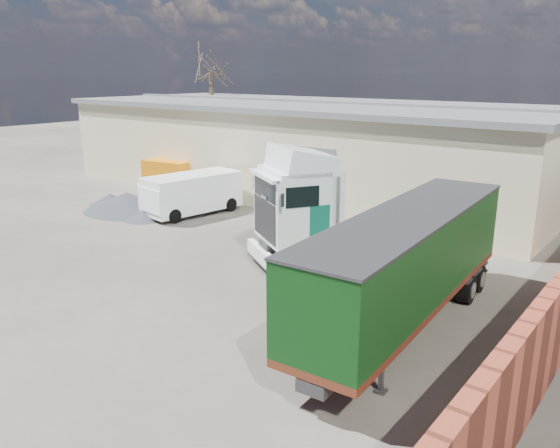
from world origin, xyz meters
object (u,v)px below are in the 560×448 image
Objects in this scene: tractor_unit at (317,215)px; bare_tree at (211,60)px; panel_van at (189,194)px; box_trailer at (409,259)px; orange_skip at (171,178)px.

bare_tree is at bearing 174.85° from tractor_unit.
tractor_unit is 1.34× the size of panel_van.
box_trailer reaches higher than orange_skip.
tractor_unit is at bearing -28.21° from orange_skip.
bare_tree is 0.91× the size of box_trailer.
orange_skip is (-19.20, 8.03, -1.24)m from box_trailer.
tractor_unit is at bearing -4.16° from panel_van.
box_trailer is 15.40m from panel_van.
box_trailer is 3.05× the size of orange_skip.
panel_van is at bearing -49.50° from bare_tree.
bare_tree reaches higher than tractor_unit.
bare_tree is 26.24m from tractor_unit.
panel_van is at bearing 156.89° from box_trailer.
box_trailer is 1.99× the size of panel_van.
tractor_unit is 0.67× the size of box_trailer.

